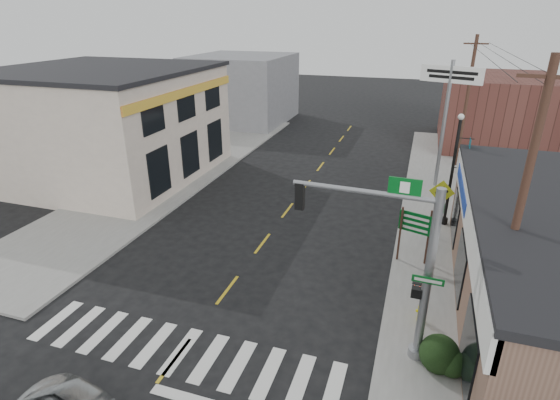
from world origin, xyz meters
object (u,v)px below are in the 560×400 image
(guide_sign, at_px, (415,228))
(dance_center_sign, at_px, (448,95))
(fire_hydrant, at_px, (421,312))
(utility_pole_near, at_px, (519,212))
(traffic_signal_pole, at_px, (406,256))
(utility_pole_far, at_px, (466,102))
(bare_tree, at_px, (494,216))
(lamp_post, at_px, (455,163))

(guide_sign, height_order, dance_center_sign, dance_center_sign)
(fire_hydrant, xyz_separation_m, utility_pole_near, (2.22, -0.30, 4.26))
(traffic_signal_pole, relative_size, dance_center_sign, 0.77)
(guide_sign, height_order, fire_hydrant, guide_sign)
(guide_sign, xyz_separation_m, utility_pole_near, (2.70, -4.32, 2.99))
(traffic_signal_pole, xyz_separation_m, dance_center_sign, (1.26, 15.90, 2.15))
(utility_pole_near, bearing_deg, utility_pole_far, 96.39)
(bare_tree, bearing_deg, dance_center_sign, 96.54)
(fire_hydrant, height_order, utility_pole_far, utility_pole_far)
(traffic_signal_pole, relative_size, guide_sign, 2.33)
(utility_pole_far, bearing_deg, traffic_signal_pole, -96.68)
(fire_hydrant, relative_size, bare_tree, 0.15)
(lamp_post, distance_m, dance_center_sign, 6.15)
(traffic_signal_pole, distance_m, fire_hydrant, 3.66)
(fire_hydrant, height_order, utility_pole_near, utility_pole_near)
(guide_sign, xyz_separation_m, lamp_post, (1.50, 4.40, 1.65))
(guide_sign, height_order, utility_pole_far, utility_pole_far)
(bare_tree, xyz_separation_m, utility_pole_near, (0.27, -1.98, 1.02))
(guide_sign, bearing_deg, lamp_post, 88.76)
(guide_sign, relative_size, dance_center_sign, 0.33)
(traffic_signal_pole, relative_size, utility_pole_near, 0.65)
(guide_sign, xyz_separation_m, dance_center_sign, (1.01, 10.07, 3.98))
(lamp_post, bearing_deg, guide_sign, -103.77)
(fire_hydrant, distance_m, lamp_post, 8.97)
(dance_center_sign, bearing_deg, guide_sign, -74.96)
(traffic_signal_pole, bearing_deg, bare_tree, 55.11)
(traffic_signal_pole, bearing_deg, dance_center_sign, 88.19)
(fire_hydrant, bearing_deg, traffic_signal_pole, -112.28)
(utility_pole_far, bearing_deg, dance_center_sign, -106.23)
(guide_sign, height_order, utility_pole_near, utility_pole_near)
(dance_center_sign, bearing_deg, bare_tree, -62.71)
(traffic_signal_pole, relative_size, lamp_post, 1.03)
(fire_hydrant, xyz_separation_m, bare_tree, (1.94, 1.68, 3.24))
(fire_hydrant, distance_m, utility_pole_far, 19.33)
(bare_tree, xyz_separation_m, utility_pole_far, (0.01, 17.11, 0.88))
(bare_tree, bearing_deg, lamp_post, 97.85)
(guide_sign, distance_m, lamp_post, 4.94)
(traffic_signal_pole, xyz_separation_m, guide_sign, (0.25, 5.82, -1.84))
(guide_sign, height_order, lamp_post, lamp_post)
(bare_tree, height_order, utility_pole_near, utility_pole_near)
(lamp_post, bearing_deg, traffic_signal_pole, -94.69)
(guide_sign, bearing_deg, dance_center_sign, 101.85)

